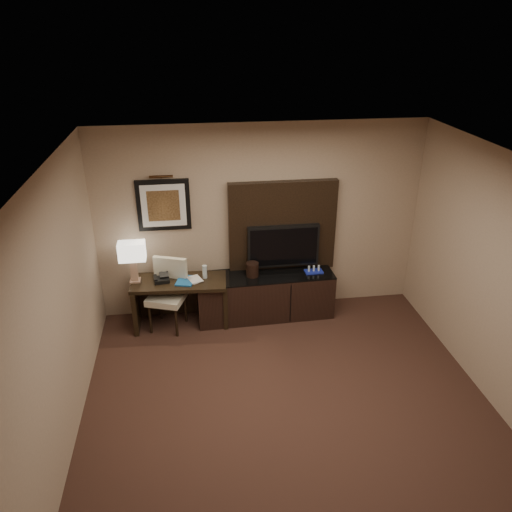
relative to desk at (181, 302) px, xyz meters
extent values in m
cube|color=#331D17|center=(1.16, -2.15, -0.34)|extent=(4.50, 5.00, 0.01)
cube|color=silver|center=(1.16, -2.15, 2.36)|extent=(4.50, 5.00, 0.01)
cube|color=#A0866C|center=(1.16, 0.35, 1.01)|extent=(4.50, 0.01, 2.70)
cube|color=#A0866C|center=(-1.09, -2.15, 1.01)|extent=(0.01, 5.00, 2.70)
cube|color=black|center=(0.00, 0.00, 0.00)|extent=(1.30, 0.63, 0.68)
cube|color=black|center=(1.19, 0.05, -0.01)|extent=(1.92, 0.58, 0.66)
cube|color=black|center=(1.46, 0.29, 0.93)|extent=(1.50, 0.12, 1.30)
cube|color=black|center=(1.46, 0.19, 0.68)|extent=(1.00, 0.08, 0.60)
cube|color=black|center=(-0.14, 0.33, 1.31)|extent=(0.70, 0.04, 0.70)
cylinder|color=#3E2613|center=(-0.14, 0.29, 1.71)|extent=(0.04, 0.04, 0.30)
cube|color=#165592|center=(0.09, -0.03, 0.35)|extent=(0.29, 0.35, 0.02)
imported|color=tan|center=(0.14, -0.05, 0.45)|extent=(0.16, 0.08, 0.22)
cylinder|color=silver|center=(0.35, 0.03, 0.43)|extent=(0.07, 0.07, 0.19)
cylinder|color=black|center=(1.01, 0.04, 0.42)|extent=(0.20, 0.20, 0.20)
camera|label=1|loc=(0.22, -6.02, 3.56)|focal=35.00mm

